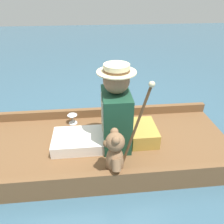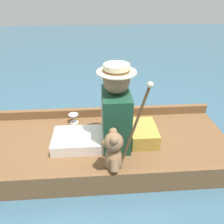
{
  "view_description": "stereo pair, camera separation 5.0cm",
  "coord_description": "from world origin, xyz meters",
  "px_view_note": "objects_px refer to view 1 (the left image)",
  "views": [
    {
      "loc": [
        -1.73,
        0.02,
        1.49
      ],
      "look_at": [
        -0.02,
        -0.15,
        0.48
      ],
      "focal_mm": 35.0,
      "sensor_mm": 36.0,
      "label": 1
    },
    {
      "loc": [
        -1.73,
        -0.03,
        1.49
      ],
      "look_at": [
        -0.02,
        -0.15,
        0.48
      ],
      "focal_mm": 35.0,
      "sensor_mm": 36.0,
      "label": 2
    }
  ],
  "objects_px": {
    "wine_glass": "(72,117)",
    "walking_cane": "(137,125)",
    "seated_person": "(108,117)",
    "teddy_bear": "(115,155)"
  },
  "relations": [
    {
      "from": "seated_person",
      "to": "teddy_bear",
      "type": "height_order",
      "value": "seated_person"
    },
    {
      "from": "teddy_bear",
      "to": "walking_cane",
      "type": "bearing_deg",
      "value": -100.07
    },
    {
      "from": "teddy_bear",
      "to": "walking_cane",
      "type": "distance_m",
      "value": 0.33
    },
    {
      "from": "wine_glass",
      "to": "walking_cane",
      "type": "xyz_separation_m",
      "value": [
        -0.82,
        -0.54,
        0.41
      ]
    },
    {
      "from": "wine_glass",
      "to": "walking_cane",
      "type": "height_order",
      "value": "walking_cane"
    },
    {
      "from": "seated_person",
      "to": "wine_glass",
      "type": "bearing_deg",
      "value": 46.79
    },
    {
      "from": "seated_person",
      "to": "teddy_bear",
      "type": "relative_size",
      "value": 1.94
    },
    {
      "from": "teddy_bear",
      "to": "seated_person",
      "type": "bearing_deg",
      "value": 3.12
    },
    {
      "from": "wine_glass",
      "to": "teddy_bear",
      "type": "bearing_deg",
      "value": -154.07
    },
    {
      "from": "seated_person",
      "to": "teddy_bear",
      "type": "bearing_deg",
      "value": -172.3
    }
  ]
}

